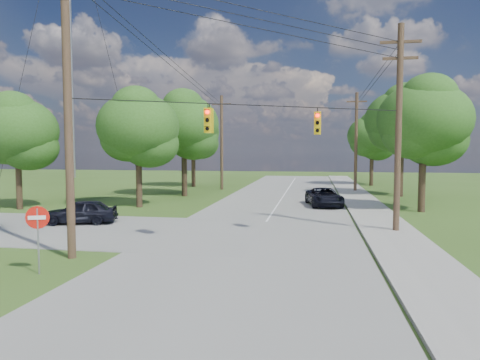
% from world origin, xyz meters
% --- Properties ---
extents(ground, '(140.00, 140.00, 0.00)m').
position_xyz_m(ground, '(0.00, 0.00, 0.00)').
color(ground, '#38571D').
rests_on(ground, ground).
extents(main_road, '(10.00, 100.00, 0.03)m').
position_xyz_m(main_road, '(2.00, 5.00, 0.01)').
color(main_road, gray).
rests_on(main_road, ground).
extents(sidewalk_east, '(2.60, 100.00, 0.12)m').
position_xyz_m(sidewalk_east, '(8.70, 5.00, 0.06)').
color(sidewalk_east, '#9F9B95').
rests_on(sidewalk_east, ground).
extents(pole_sw, '(2.00, 0.32, 12.00)m').
position_xyz_m(pole_sw, '(-4.60, 0.40, 6.23)').
color(pole_sw, '#4E3A28').
rests_on(pole_sw, ground).
extents(pole_ne, '(2.00, 0.32, 10.50)m').
position_xyz_m(pole_ne, '(8.90, 8.00, 5.47)').
color(pole_ne, '#4E3A28').
rests_on(pole_ne, ground).
extents(pole_north_e, '(2.00, 0.32, 10.00)m').
position_xyz_m(pole_north_e, '(8.90, 30.00, 5.13)').
color(pole_north_e, '#4E3A28').
rests_on(pole_north_e, ground).
extents(pole_north_w, '(2.00, 0.32, 10.00)m').
position_xyz_m(pole_north_w, '(-5.00, 30.00, 5.13)').
color(pole_north_w, '#4E3A28').
rests_on(pole_north_w, ground).
extents(power_lines, '(13.93, 29.62, 4.93)m').
position_xyz_m(power_lines, '(1.50, 11.54, 9.15)').
color(power_lines, black).
rests_on(power_lines, ground).
extents(traffic_signals, '(4.91, 3.27, 1.05)m').
position_xyz_m(traffic_signals, '(2.55, 4.43, 5.50)').
color(traffic_signals, gold).
rests_on(traffic_signals, ground).
extents(radio_mast, '(0.70, 0.70, 45.00)m').
position_xyz_m(radio_mast, '(-32.00, 46.00, 22.50)').
color(radio_mast, gray).
rests_on(radio_mast, ground).
extents(tree_w_near, '(6.00, 6.00, 8.40)m').
position_xyz_m(tree_w_near, '(-8.00, 15.00, 5.92)').
color(tree_w_near, '#453222').
rests_on(tree_w_near, ground).
extents(tree_w_mid, '(6.40, 6.40, 9.22)m').
position_xyz_m(tree_w_mid, '(-7.00, 23.00, 6.58)').
color(tree_w_mid, '#453222').
rests_on(tree_w_mid, ground).
extents(tree_w_far, '(6.00, 6.00, 8.73)m').
position_xyz_m(tree_w_far, '(-9.00, 33.00, 6.25)').
color(tree_w_far, '#453222').
rests_on(tree_w_far, ground).
extents(tree_e_near, '(6.20, 6.20, 8.81)m').
position_xyz_m(tree_e_near, '(12.00, 16.00, 6.25)').
color(tree_e_near, '#453222').
rests_on(tree_e_near, ground).
extents(tree_e_mid, '(6.60, 6.60, 9.64)m').
position_xyz_m(tree_e_mid, '(12.50, 26.00, 6.91)').
color(tree_e_mid, '#453222').
rests_on(tree_e_mid, ground).
extents(tree_e_far, '(5.80, 5.80, 8.32)m').
position_xyz_m(tree_e_far, '(11.50, 38.00, 5.92)').
color(tree_e_far, '#453222').
rests_on(tree_e_far, ground).
extents(tree_cross_n, '(5.60, 5.60, 7.91)m').
position_xyz_m(tree_cross_n, '(-16.00, 12.50, 5.59)').
color(tree_cross_n, '#453222').
rests_on(tree_cross_n, ground).
extents(car_cross_dark, '(4.31, 2.59, 1.37)m').
position_xyz_m(car_cross_dark, '(-8.39, 7.55, 0.72)').
color(car_cross_dark, black).
rests_on(car_cross_dark, cross_road).
extents(car_main_north, '(3.06, 5.19, 1.35)m').
position_xyz_m(car_main_north, '(5.50, 17.83, 0.71)').
color(car_main_north, black).
rests_on(car_main_north, main_road).
extents(do_not_enter_sign, '(0.74, 0.30, 2.34)m').
position_xyz_m(do_not_enter_sign, '(-4.48, -1.81, 1.71)').
color(do_not_enter_sign, gray).
rests_on(do_not_enter_sign, ground).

